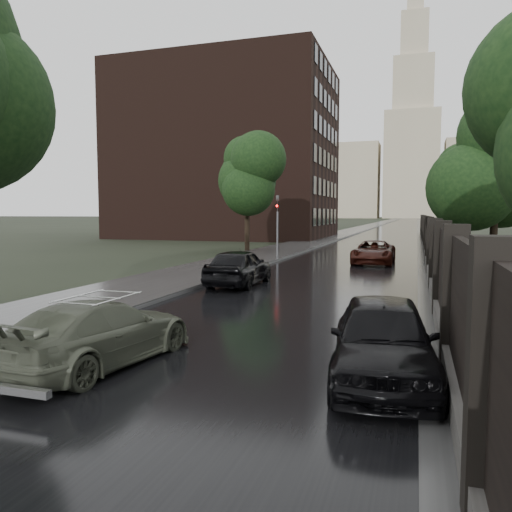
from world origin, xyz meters
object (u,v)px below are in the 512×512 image
at_px(tree_left_far, 247,181).
at_px(tree_right_b, 496,171).
at_px(hatchback_left, 239,267).
at_px(car_right_near, 383,339).
at_px(volga_sedan, 99,332).
at_px(car_right_far, 374,252).
at_px(traffic_light, 277,221).
at_px(tree_right_c, 463,188).

distance_m(tree_left_far, tree_right_b, 17.45).
distance_m(hatchback_left, car_right_near, 11.72).
relative_size(volga_sedan, car_right_far, 0.90).
xyz_separation_m(tree_right_b, car_right_far, (-5.90, 2.32, -4.28)).
distance_m(traffic_light, car_right_near, 22.48).
bearing_deg(car_right_far, hatchback_left, -112.33).
distance_m(tree_right_b, hatchback_left, 13.79).
relative_size(tree_left_far, tree_right_b, 1.05).
bearing_deg(car_right_near, hatchback_left, 116.45).
xyz_separation_m(car_right_near, car_right_far, (-1.80, 20.37, -0.06)).
bearing_deg(tree_right_c, tree_right_b, -90.00).
distance_m(traffic_light, volga_sedan, 22.04).
relative_size(tree_right_b, traffic_light, 1.75).
height_order(tree_right_c, car_right_far, tree_right_c).
height_order(car_right_near, car_right_far, car_right_near).
relative_size(tree_right_c, volga_sedan, 1.61).
bearing_deg(tree_left_far, traffic_light, -53.53).
height_order(tree_right_b, hatchback_left, tree_right_b).
bearing_deg(car_right_far, tree_right_b, -20.81).
distance_m(volga_sedan, hatchback_left, 10.75).
bearing_deg(car_right_near, tree_right_b, 71.58).
xyz_separation_m(tree_right_b, car_right_near, (-4.10, -18.06, -4.22)).
xyz_separation_m(volga_sedan, car_right_far, (3.40, 21.15, 0.04)).
distance_m(tree_right_c, traffic_light, 19.26).
xyz_separation_m(tree_right_c, car_right_far, (-5.90, -15.68, -4.28)).
bearing_deg(car_right_far, tree_right_c, 70.00).
distance_m(tree_right_b, car_right_near, 18.99).
height_order(tree_right_b, car_right_near, tree_right_b).
bearing_deg(tree_right_c, hatchback_left, -111.55).
bearing_deg(tree_right_b, volga_sedan, -116.28).
xyz_separation_m(traffic_light, car_right_far, (5.90, -0.68, -1.73)).
height_order(tree_right_b, traffic_light, tree_right_b).
relative_size(tree_left_far, volga_sedan, 1.70).
height_order(hatchback_left, car_right_far, hatchback_left).
relative_size(tree_left_far, car_right_far, 1.53).
relative_size(car_right_near, car_right_far, 0.89).
distance_m(traffic_light, car_right_far, 6.18).
xyz_separation_m(tree_left_far, hatchback_left, (5.18, -16.13, -4.49)).
height_order(tree_right_b, tree_right_c, same).
bearing_deg(tree_right_c, car_right_near, -96.49).
bearing_deg(volga_sedan, tree_right_c, -97.75).
xyz_separation_m(traffic_light, volga_sedan, (2.50, -21.83, -1.77)).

